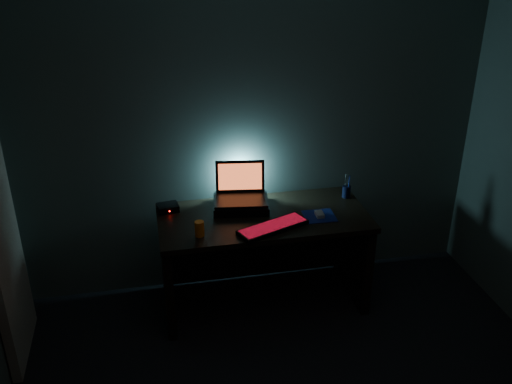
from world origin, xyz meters
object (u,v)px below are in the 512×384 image
(mouse, at_px, (319,214))
(juice_glass, at_px, (200,229))
(laptop, at_px, (241,190))
(router, at_px, (168,208))
(pen_cup, at_px, (346,192))
(keyboard, at_px, (273,227))

(mouse, bearing_deg, juice_glass, -171.64)
(mouse, xyz_separation_m, juice_glass, (-0.87, -0.10, 0.04))
(laptop, distance_m, mouse, 0.60)
(laptop, height_order, router, laptop)
(pen_cup, distance_m, juice_glass, 1.21)
(mouse, distance_m, juice_glass, 0.87)
(pen_cup, relative_size, router, 0.55)
(pen_cup, height_order, juice_glass, juice_glass)
(keyboard, height_order, mouse, same)
(juice_glass, bearing_deg, laptop, 48.31)
(laptop, xyz_separation_m, keyboard, (0.15, -0.40, -0.10))
(mouse, height_order, router, router)
(juice_glass, relative_size, router, 0.66)
(laptop, relative_size, router, 2.53)
(juice_glass, distance_m, router, 0.45)
(laptop, relative_size, pen_cup, 4.59)
(keyboard, bearing_deg, juice_glass, 156.83)
(keyboard, distance_m, pen_cup, 0.76)
(pen_cup, bearing_deg, mouse, -138.40)
(keyboard, distance_m, mouse, 0.38)
(pen_cup, xyz_separation_m, juice_glass, (-1.16, -0.36, 0.01))
(laptop, xyz_separation_m, router, (-0.53, 0.02, -0.10))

